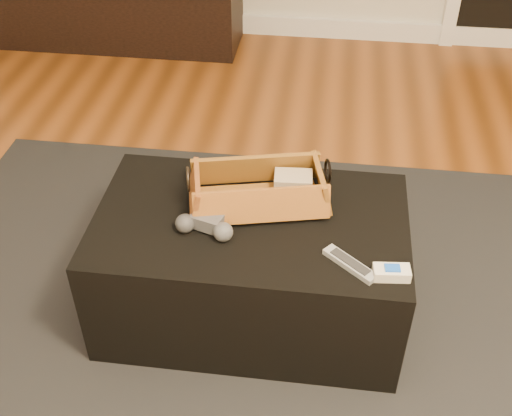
# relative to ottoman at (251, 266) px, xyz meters

# --- Properties ---
(floor) EXTENTS (5.00, 5.50, 0.01)m
(floor) POSITION_rel_ottoman_xyz_m (0.06, -0.37, -0.23)
(floor) COLOR brown
(floor) RESTS_ON ground
(baseboard) EXTENTS (5.00, 0.04, 0.12)m
(baseboard) POSITION_rel_ottoman_xyz_m (0.06, 2.36, -0.16)
(baseboard) COLOR white
(baseboard) RESTS_ON floor
(area_rug) EXTENTS (2.60, 2.00, 0.01)m
(area_rug) POSITION_rel_ottoman_xyz_m (-0.00, -0.05, -0.22)
(area_rug) COLOR black
(area_rug) RESTS_ON floor
(ottoman) EXTENTS (1.00, 0.60, 0.42)m
(ottoman) POSITION_rel_ottoman_xyz_m (0.00, 0.00, 0.00)
(ottoman) COLOR black
(ottoman) RESTS_ON area_rug
(tv_remote) EXTENTS (0.24, 0.13, 0.02)m
(tv_remote) POSITION_rel_ottoman_xyz_m (-0.00, 0.05, 0.24)
(tv_remote) COLOR black
(tv_remote) RESTS_ON wicker_basket
(cloth_bundle) EXTENTS (0.13, 0.09, 0.07)m
(cloth_bundle) POSITION_rel_ottoman_xyz_m (0.12, 0.14, 0.26)
(cloth_bundle) COLOR tan
(cloth_bundle) RESTS_ON wicker_basket
(wicker_basket) EXTENTS (0.48, 0.33, 0.16)m
(wicker_basket) POSITION_rel_ottoman_xyz_m (0.02, 0.08, 0.26)
(wicker_basket) COLOR #AB6C26
(wicker_basket) RESTS_ON ottoman
(game_controller) EXTENTS (0.19, 0.13, 0.06)m
(game_controller) POSITION_rel_ottoman_xyz_m (-0.13, -0.08, 0.24)
(game_controller) COLOR #404144
(game_controller) RESTS_ON ottoman
(silver_remote) EXTENTS (0.16, 0.15, 0.02)m
(silver_remote) POSITION_rel_ottoman_xyz_m (0.32, -0.18, 0.22)
(silver_remote) COLOR #A0A3A8
(silver_remote) RESTS_ON ottoman
(cream_gadget) EXTENTS (0.11, 0.06, 0.04)m
(cream_gadget) POSITION_rel_ottoman_xyz_m (0.43, -0.21, 0.23)
(cream_gadget) COLOR silver
(cream_gadget) RESTS_ON ottoman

